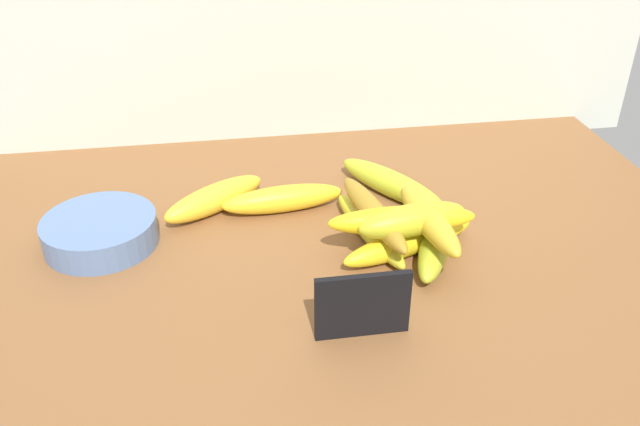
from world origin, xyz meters
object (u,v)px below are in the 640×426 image
Objects in this scene: banana_0 at (409,242)px; banana_5 at (369,229)px; banana_2 at (283,199)px; banana_9 at (402,220)px; chalkboard_sign at (362,308)px; banana_4 at (215,198)px; banana_8 at (373,212)px; banana_1 at (435,245)px; banana_3 at (391,183)px; banana_6 at (429,220)px; fruit_bowl at (100,231)px; banana_7 at (412,220)px.

banana_0 reaches higher than banana_5.
banana_2 is 20.70cm from banana_9.
banana_9 is (8.50, 14.73, 1.85)cm from chalkboard_sign.
banana_8 is at bearing -29.34° from banana_4.
banana_1 is 6.03cm from banana_9.
banana_4 reaches higher than banana_5.
banana_3 is 17.56cm from banana_6.
banana_5 is (-6.11, -11.79, -0.46)cm from banana_3.
banana_3 is at bearing 95.59° from banana_1.
banana_2 is at bearing 140.90° from banana_1.
banana_3 is 1.02× the size of banana_5.
banana_3 is (-1.72, 17.54, 0.10)cm from banana_1.
banana_7 is at bearing -13.57° from fruit_bowl.
banana_7 is (41.76, -10.08, 3.95)cm from fruit_bowl.
banana_5 is at bearing 102.91° from banana_8.
banana_4 is at bearing 147.01° from banana_9.
chalkboard_sign is 18.59cm from banana_6.
banana_9 is at bearing -51.80° from banana_8.
banana_6 is at bearing 0.56° from banana_7.
chalkboard_sign is 19.39cm from banana_8.
fruit_bowl is 44.01cm from banana_3.
fruit_bowl is at bearing 143.01° from chalkboard_sign.
banana_6 reaches higher than banana_1.
banana_6 is at bearing 49.60° from chalkboard_sign.
banana_8 reaches higher than banana_5.
banana_3 reaches higher than banana_5.
banana_0 is at bearing -95.50° from banana_3.
banana_4 reaches higher than banana_3.
chalkboard_sign is 19.05cm from banana_1.
banana_7 is (-1.68, -17.16, 3.92)cm from banana_3.
banana_2 is 0.90× the size of banana_3.
banana_1 is at bearing -6.28° from banana_7.
banana_5 is (21.37, -11.27, -0.54)cm from banana_4.
banana_4 is at bearing 150.66° from banana_8.
banana_0 is 1.18× the size of banana_6.
chalkboard_sign is at bearing -62.34° from banana_4.
fruit_bowl is 37.62cm from banana_5.
banana_3 is at bearing 64.92° from banana_8.
banana_8 is at bearing 133.17° from banana_7.
banana_0 is 4.58cm from banana_6.
banana_3 is at bearing 91.96° from banana_6.
banana_2 is 0.90× the size of banana_8.
fruit_bowl reaches higher than banana_5.
banana_6 is (17.89, -15.06, 3.80)cm from banana_2.
fruit_bowl reaches higher than banana_1.
fruit_bowl is 0.77× the size of banana_5.
banana_1 is 0.85× the size of banana_5.
banana_4 is 1.15× the size of banana_7.
chalkboard_sign reaches higher than banana_6.
banana_8 is 4.96cm from banana_9.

